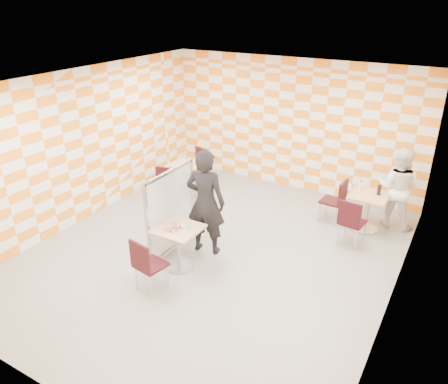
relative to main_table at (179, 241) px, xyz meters
name	(u,v)px	position (x,y,z in m)	size (l,w,h in m)	color
room_shell	(229,166)	(0.27, 1.20, 0.99)	(7.00, 7.00, 7.00)	gray
main_table	(179,241)	(0.00, 0.00, 0.00)	(0.70, 0.70, 0.75)	tan
second_table	(367,206)	(2.39, 2.90, 0.00)	(0.70, 0.70, 0.75)	tan
empty_table	(186,174)	(-1.57, 2.46, 0.00)	(0.70, 0.70, 0.75)	tan
chair_main_front	(146,262)	(-0.03, -0.81, 0.04)	(0.48, 0.49, 0.92)	black
chair_second_front	(351,220)	(2.28, 2.12, 0.04)	(0.47, 0.48, 0.92)	black
chair_second_side	(337,198)	(1.79, 2.88, 0.04)	(0.46, 0.45, 0.92)	black
chair_empty_near	(167,182)	(-1.61, 1.83, 0.04)	(0.53, 0.54, 0.92)	black
chair_empty_far	(198,164)	(-1.62, 3.06, 0.04)	(0.52, 0.53, 0.92)	black
partition	(171,211)	(-0.43, 0.40, 0.28)	(0.08, 1.38, 1.55)	white
man_dark	(206,202)	(0.10, 0.68, 0.45)	(0.70, 0.46, 1.92)	black
man_white	(398,188)	(2.82, 3.35, 0.31)	(0.79, 0.62, 1.63)	white
pizza_on_foil	(177,228)	(0.00, -0.02, 0.26)	(0.40, 0.40, 0.04)	silver
sport_bottle	(360,186)	(2.18, 3.02, 0.33)	(0.06, 0.06, 0.20)	white
soda_bottle	(379,190)	(2.54, 2.99, 0.34)	(0.07, 0.07, 0.23)	black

